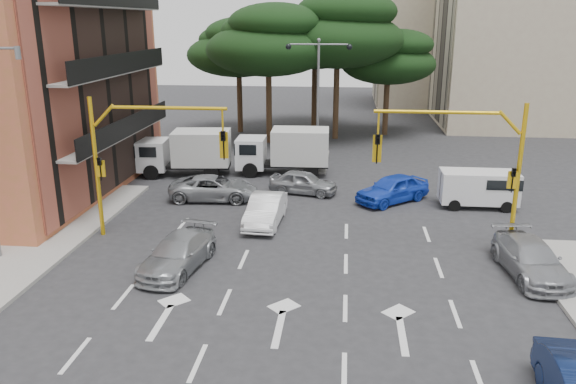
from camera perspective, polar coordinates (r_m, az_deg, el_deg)
name	(u,v)px	position (r m, az deg, el deg)	size (l,w,h in m)	color
ground	(294,261)	(21.97, 0.64, -7.07)	(120.00, 120.00, 0.00)	#28282B
median_strip	(317,161)	(37.10, 2.96, 3.14)	(1.40, 6.00, 0.15)	gray
apartment_beige_near	(564,16)	(55.03, 26.25, 15.77)	(20.20, 12.15, 18.70)	tan
apartment_beige_far	(454,26)	(64.93, 16.48, 15.83)	(16.20, 12.15, 16.70)	tan
pine_left_near	(269,40)	(42.35, -1.94, 15.18)	(9.15, 9.15, 10.23)	#382616
pine_center	(339,30)	(43.94, 5.16, 16.10)	(9.98, 9.98, 11.16)	#382616
pine_left_far	(239,47)	(46.80, -5.00, 14.46)	(8.32, 8.32, 9.30)	#382616
pine_right	(389,57)	(46.12, 10.25, 13.36)	(7.49, 7.49, 8.37)	#382616
pine_back	(316,37)	(49.02, 2.82, 15.43)	(9.15, 9.15, 10.23)	#382616
signal_mast_right	(473,157)	(23.08, 18.26, 3.43)	(5.79, 0.37, 6.00)	gold
signal_mast_left	(136,149)	(24.15, -15.20, 4.27)	(5.79, 0.37, 6.00)	gold
street_lamp_center	(318,79)	(36.19, 3.09, 11.39)	(4.16, 0.36, 7.77)	slate
car_white_hatch	(266,210)	(25.71, -2.29, -1.83)	(1.41, 4.04, 1.33)	white
car_blue_compact	(393,189)	(29.28, 10.57, 0.34)	(1.66, 4.14, 1.41)	#173CC0
car_silver_wagon	(178,253)	(21.53, -11.13, -6.12)	(1.76, 4.32, 1.25)	gray
car_silver_cross_a	(214,188)	(29.42, -7.55, 0.41)	(2.09, 4.54, 1.26)	#93969A
car_silver_cross_b	(303,182)	(30.23, 1.58, 1.00)	(1.47, 3.66, 1.25)	#909398
car_silver_parked	(531,259)	(22.43, 23.42, -6.26)	(1.79, 4.41, 1.28)	gray
van_white	(478,189)	(29.52, 18.76, 0.30)	(1.69, 3.73, 1.87)	silver
box_truck_a	(185,153)	(34.22, -10.38, 3.90)	(2.32, 5.52, 2.72)	silver
box_truck_b	(284,152)	(33.97, -0.45, 4.13)	(2.36, 5.63, 2.77)	white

